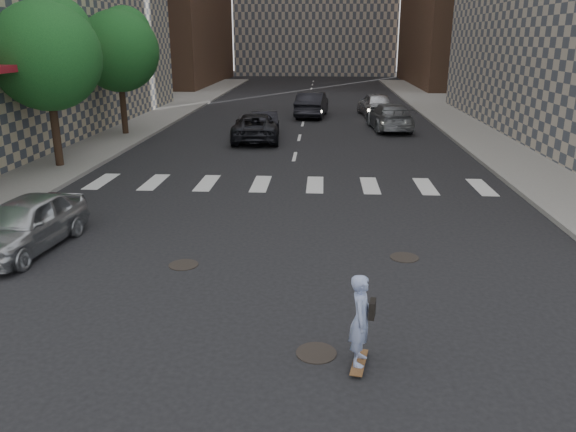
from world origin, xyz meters
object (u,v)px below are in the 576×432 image
object	(u,v)px
silver_sedan	(25,224)
traffic_car_b	(390,117)
traffic_car_a	(264,122)
skateboarder	(361,320)
tree_b	(48,51)
traffic_car_d	(375,104)
traffic_car_c	(256,127)
tree_c	(120,47)
traffic_car_e	(312,104)

from	to	relation	value
silver_sedan	traffic_car_b	xyz separation A→B (m)	(11.29, 20.00, 0.07)
silver_sedan	traffic_car_a	bearing A→B (deg)	82.83
skateboarder	traffic_car_a	bearing A→B (deg)	110.91
tree_b	traffic_car_d	bearing A→B (deg)	49.80
traffic_car_c	skateboarder	bearing A→B (deg)	97.15
tree_c	silver_sedan	world-z (taller)	tree_c
silver_sedan	traffic_car_a	xyz separation A→B (m)	(4.19, 18.00, -0.03)
traffic_car_a	traffic_car_c	world-z (taller)	traffic_car_c
silver_sedan	traffic_car_e	world-z (taller)	traffic_car_e
tree_c	traffic_car_d	size ratio (longest dim) A/B	1.39
tree_c	skateboarder	distance (m)	25.04
skateboarder	traffic_car_c	bearing A→B (deg)	112.37
skateboarder	traffic_car_c	size ratio (longest dim) A/B	0.32
tree_b	traffic_car_b	world-z (taller)	tree_b
tree_b	traffic_car_d	world-z (taller)	tree_b
traffic_car_c	traffic_car_e	xyz separation A→B (m)	(2.70, 9.28, 0.12)
tree_c	traffic_car_b	size ratio (longest dim) A/B	1.26
traffic_car_b	traffic_car_e	bearing A→B (deg)	-53.34
silver_sedan	traffic_car_c	world-z (taller)	traffic_car_c
silver_sedan	traffic_car_c	xyz separation A→B (m)	(3.98, 16.00, 0.02)
tree_b	traffic_car_a	xyz separation A→B (m)	(7.45, 8.86, -3.99)
tree_b	silver_sedan	distance (m)	10.48
tree_b	traffic_car_a	size ratio (longest dim) A/B	1.65
tree_b	traffic_car_e	size ratio (longest dim) A/B	1.32
traffic_car_c	traffic_car_b	bearing A→B (deg)	-155.33
skateboarder	traffic_car_d	distance (m)	30.99
tree_c	traffic_car_e	world-z (taller)	tree_c
skateboarder	tree_c	bearing A→B (deg)	128.53
tree_c	traffic_car_d	xyz separation A→B (m)	(14.25, 8.86, -3.84)
traffic_car_e	traffic_car_a	bearing A→B (deg)	76.92
tree_c	traffic_car_d	distance (m)	17.22
silver_sedan	traffic_car_c	size ratio (longest dim) A/B	0.79
tree_b	traffic_car_b	distance (m)	18.58
traffic_car_a	traffic_car_c	size ratio (longest dim) A/B	0.78
traffic_car_a	traffic_car_e	world-z (taller)	traffic_car_e
traffic_car_b	traffic_car_e	xyz separation A→B (m)	(-4.61, 5.28, 0.07)
skateboarder	traffic_car_b	world-z (taller)	skateboarder
skateboarder	traffic_car_d	bearing A→B (deg)	95.85
tree_b	silver_sedan	bearing A→B (deg)	-70.33
tree_b	tree_c	world-z (taller)	same
skateboarder	traffic_car_a	size ratio (longest dim) A/B	0.41
tree_b	traffic_car_c	distance (m)	10.73
traffic_car_a	tree_b	bearing A→B (deg)	42.13
traffic_car_e	skateboarder	bearing A→B (deg)	98.52
traffic_car_c	traffic_car_d	world-z (taller)	traffic_car_d
traffic_car_a	traffic_car_e	bearing A→B (deg)	-116.71
silver_sedan	traffic_car_b	size ratio (longest dim) A/B	0.77
tree_c	silver_sedan	bearing A→B (deg)	-79.21
traffic_car_d	skateboarder	bearing A→B (deg)	78.46
traffic_car_d	tree_c	bearing A→B (deg)	25.68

